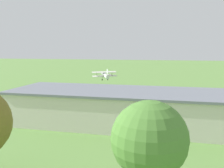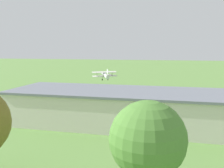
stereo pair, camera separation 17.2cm
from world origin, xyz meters
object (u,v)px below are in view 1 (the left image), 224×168
(hangar, at_px, (123,107))
(car_orange, at_px, (19,97))
(biplane, at_px, (105,75))
(car_green, at_px, (47,99))
(person_beside_truck, at_px, (199,103))
(person_crossing_taxiway, at_px, (217,102))
(person_walking_on_apron, at_px, (215,106))
(tree_by_windsock, at_px, (149,139))

(hangar, relative_size, car_orange, 8.44)
(biplane, bearing_deg, hangar, 108.58)
(biplane, bearing_deg, car_green, 76.99)
(car_orange, distance_m, person_beside_truck, 41.30)
(car_green, height_order, person_crossing_taxiway, car_green)
(person_walking_on_apron, bearing_deg, person_crossing_taxiway, -103.18)
(person_crossing_taxiway, bearing_deg, car_orange, 5.45)
(tree_by_windsock, bearing_deg, biplane, -72.62)
(person_crossing_taxiway, distance_m, tree_by_windsock, 42.01)
(hangar, height_order, tree_by_windsock, tree_by_windsock)
(biplane, xyz_separation_m, car_green, (6.42, 27.76, -2.96))
(person_walking_on_apron, xyz_separation_m, tree_by_windsock, (10.14, 35.31, 4.79))
(person_beside_truck, bearing_deg, hangar, 49.62)
(car_orange, relative_size, person_beside_truck, 2.71)
(biplane, height_order, tree_by_windsock, tree_by_windsock)
(car_green, relative_size, tree_by_windsock, 0.54)
(car_green, bearing_deg, biplane, -103.01)
(car_orange, relative_size, tree_by_windsock, 0.52)
(car_green, bearing_deg, tree_by_windsock, 126.93)
(car_orange, height_order, person_beside_truck, person_beside_truck)
(hangar, distance_m, person_walking_on_apron, 20.88)
(hangar, xyz_separation_m, person_beside_truck, (-13.35, -15.70, -2.00))
(car_orange, bearing_deg, hangar, 153.99)
(biplane, bearing_deg, car_orange, 61.24)
(person_walking_on_apron, bearing_deg, hangar, 38.90)
(biplane, relative_size, car_orange, 1.81)
(car_green, bearing_deg, person_walking_on_apron, -178.63)
(person_walking_on_apron, height_order, tree_by_windsock, tree_by_windsock)
(hangar, height_order, person_walking_on_apron, hangar)
(biplane, distance_m, tree_by_windsock, 65.22)
(person_beside_truck, bearing_deg, person_walking_on_apron, 137.02)
(car_green, xyz_separation_m, car_orange, (8.05, -1.41, -0.03))
(biplane, bearing_deg, person_crossing_taxiway, 144.38)
(person_crossing_taxiway, distance_m, person_walking_on_apron, 5.00)
(person_crossing_taxiway, relative_size, tree_by_windsock, 0.18)
(hangar, bearing_deg, car_green, -31.58)
(hangar, bearing_deg, tree_by_windsock, 105.19)
(car_green, height_order, person_beside_truck, car_green)
(hangar, xyz_separation_m, person_walking_on_apron, (-16.18, -13.06, -1.92))
(car_orange, relative_size, person_crossing_taxiway, 2.80)
(car_orange, xyz_separation_m, person_crossing_taxiway, (-45.22, -4.32, -0.05))
(person_crossing_taxiway, height_order, tree_by_windsock, tree_by_windsock)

